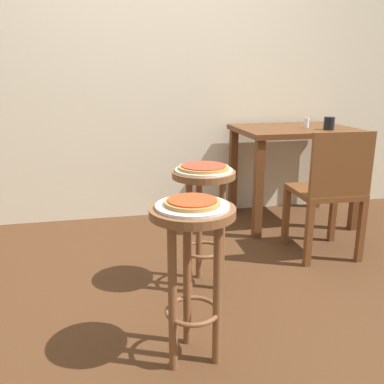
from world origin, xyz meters
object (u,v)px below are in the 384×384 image
object	(u,v)px
condiment_shaker	(307,123)
wooden_chair	(330,189)
pizza_middle	(204,167)
pizza_foreground	(192,202)
stool_foreground	(192,252)
serving_plate_foreground	(192,206)
serving_plate_middle	(204,170)
dining_table	(294,144)
cup_near_edge	(329,123)
stool_middle	(203,205)

from	to	relation	value
condiment_shaker	wooden_chair	world-z (taller)	condiment_shaker
pizza_middle	wooden_chair	distance (m)	0.95
pizza_foreground	wooden_chair	bearing A→B (deg)	37.21
condiment_shaker	pizza_middle	bearing A→B (deg)	-139.54
pizza_middle	condiment_shaker	xyz separation A→B (m)	(1.05, 0.89, 0.11)
stool_foreground	condiment_shaker	distance (m)	1.97
serving_plate_foreground	wooden_chair	xyz separation A→B (m)	(1.09, 0.83, -0.22)
serving_plate_middle	dining_table	bearing A→B (deg)	43.97
wooden_chair	pizza_foreground	bearing A→B (deg)	-142.79
stool_foreground	pizza_foreground	distance (m)	0.21
pizza_foreground	condiment_shaker	size ratio (longest dim) A/B	2.85
serving_plate_middle	cup_near_edge	distance (m)	1.39
condiment_shaker	cup_near_edge	bearing A→B (deg)	-51.42
wooden_chair	condiment_shaker	bearing A→B (deg)	77.13
wooden_chair	dining_table	bearing A→B (deg)	83.82
pizza_foreground	pizza_middle	size ratio (longest dim) A/B	0.80
serving_plate_middle	dining_table	world-z (taller)	dining_table
pizza_middle	condiment_shaker	bearing A→B (deg)	40.46
serving_plate_foreground	stool_middle	world-z (taller)	serving_plate_foreground
stool_foreground	pizza_middle	size ratio (longest dim) A/B	2.49
cup_near_edge	pizza_foreground	bearing A→B (deg)	-134.93
serving_plate_middle	wooden_chair	bearing A→B (deg)	13.93
dining_table	serving_plate_foreground	bearing A→B (deg)	-127.11
stool_foreground	pizza_foreground	bearing A→B (deg)	0.00
serving_plate_middle	wooden_chair	distance (m)	0.95
pizza_foreground	dining_table	bearing A→B (deg)	52.89
dining_table	cup_near_edge	bearing A→B (deg)	-44.40
stool_foreground	cup_near_edge	bearing A→B (deg)	45.07
stool_foreground	serving_plate_foreground	world-z (taller)	serving_plate_foreground
pizza_foreground	dining_table	xyz separation A→B (m)	(1.17, 1.54, -0.06)
stool_foreground	wooden_chair	bearing A→B (deg)	37.21
stool_middle	dining_table	world-z (taller)	dining_table
pizza_middle	pizza_foreground	bearing A→B (deg)	-107.94
pizza_foreground	pizza_middle	world-z (taller)	same
pizza_foreground	pizza_middle	bearing A→B (deg)	72.06
pizza_foreground	cup_near_edge	xyz separation A→B (m)	(1.35, 1.36, 0.12)
serving_plate_middle	pizza_middle	bearing A→B (deg)	0.00
pizza_foreground	stool_middle	xyz separation A→B (m)	(0.20, 0.61, -0.21)
stool_middle	dining_table	bearing A→B (deg)	43.97
stool_foreground	serving_plate_middle	bearing A→B (deg)	72.06
serving_plate_foreground	cup_near_edge	xyz separation A→B (m)	(1.35, 1.36, 0.14)
stool_middle	condiment_shaker	xyz separation A→B (m)	(1.05, 0.89, 0.32)
wooden_chair	serving_plate_middle	bearing A→B (deg)	-166.07
pizza_middle	cup_near_edge	size ratio (longest dim) A/B	2.83
condiment_shaker	wooden_chair	size ratio (longest dim) A/B	0.09
serving_plate_foreground	dining_table	bearing A→B (deg)	52.89
pizza_foreground	condiment_shaker	distance (m)	1.95
condiment_shaker	stool_foreground	bearing A→B (deg)	-129.67
stool_foreground	condiment_shaker	world-z (taller)	condiment_shaker
serving_plate_foreground	wooden_chair	size ratio (longest dim) A/B	0.34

